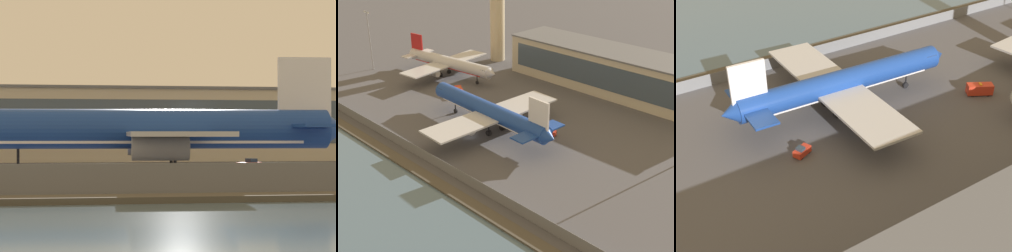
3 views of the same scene
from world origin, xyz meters
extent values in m
plane|color=#4C4C51|center=(0.00, 0.00, 0.00)|extent=(500.00, 500.00, 0.00)
cube|color=#474238|center=(0.00, -20.50, 0.25)|extent=(320.00, 3.00, 0.50)
cube|color=slate|center=(0.00, -16.00, 1.35)|extent=(280.00, 0.08, 2.71)
cylinder|color=slate|center=(0.00, -16.00, 1.35)|extent=(0.10, 0.10, 2.71)
cylinder|color=#193D93|center=(0.18, 6.90, 5.70)|extent=(43.06, 6.61, 4.65)
cone|color=#193D93|center=(22.88, 5.86, 5.70)|extent=(3.21, 4.32, 4.19)
cube|color=silver|center=(0.18, 6.90, 4.42)|extent=(36.59, 5.38, 0.84)
cube|color=#B7BABF|center=(1.85, -3.48, 5.12)|extent=(10.37, 21.00, 0.47)
cube|color=#B7BABF|center=(2.79, 17.08, 5.12)|extent=(10.37, 21.00, 0.47)
cylinder|color=#B7BABF|center=(0.64, -1.78, 3.61)|extent=(6.12, 2.83, 2.56)
cylinder|color=#B7BABF|center=(1.43, 15.50, 3.61)|extent=(6.12, 2.83, 2.56)
cube|color=silver|center=(19.04, 6.04, 10.35)|extent=(6.45, 0.85, 7.91)
cube|color=#193D93|center=(18.86, 2.26, 6.05)|extent=(4.63, 7.74, 0.37)
cube|color=#193D93|center=(19.21, 9.81, 6.05)|extent=(4.63, 7.74, 0.37)
cylinder|color=black|center=(-14.81, 7.58, 2.01)|extent=(0.33, 0.33, 2.72)
cylinder|color=black|center=(-14.81, 7.58, 0.65)|extent=(1.32, 0.57, 1.30)
cylinder|color=black|center=(3.07, 4.32, 2.01)|extent=(0.37, 0.37, 2.72)
cylinder|color=black|center=(3.07, 4.32, 0.65)|extent=(1.54, 1.11, 1.50)
cylinder|color=black|center=(3.29, 9.20, 2.01)|extent=(0.37, 0.37, 2.72)
cylinder|color=black|center=(3.29, 9.20, 0.65)|extent=(1.54, 1.11, 1.50)
cube|color=red|center=(14.78, 16.02, 0.75)|extent=(3.57, 2.74, 1.11)
cube|color=#283847|center=(15.15, 16.18, 1.55)|extent=(1.54, 1.62, 0.50)
cylinder|color=black|center=(15.42, 17.04, 0.35)|extent=(0.73, 0.48, 0.70)
cylinder|color=black|center=(15.96, 15.79, 0.35)|extent=(0.73, 0.48, 0.70)
cylinder|color=black|center=(13.60, 16.25, 0.35)|extent=(0.73, 0.48, 0.70)
cylinder|color=black|center=(14.14, 15.00, 0.35)|extent=(0.73, 0.48, 0.70)
cube|color=#BCB299|center=(8.42, 56.70, 6.64)|extent=(77.46, 17.73, 13.28)
cube|color=#3D4C5B|center=(8.42, 47.76, 7.31)|extent=(71.26, 0.16, 7.97)
cube|color=#5B5E63|center=(8.42, 56.70, 13.53)|extent=(78.06, 18.33, 0.50)
camera|label=1|loc=(-7.56, -69.68, 5.18)|focal=70.00mm
camera|label=2|loc=(85.88, -72.50, 56.21)|focal=50.00mm
camera|label=3|loc=(43.74, 72.63, 48.10)|focal=50.00mm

